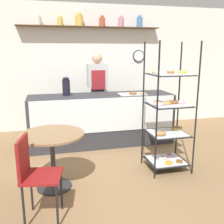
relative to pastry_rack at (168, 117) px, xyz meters
name	(u,v)px	position (x,y,z in m)	size (l,w,h in m)	color
ground_plane	(119,171)	(-0.70, 0.08, -0.79)	(14.00, 14.00, 0.00)	olive
back_wall	(90,67)	(-0.70, 2.54, 0.58)	(10.00, 0.30, 2.70)	white
display_counter	(102,119)	(-0.70, 1.31, -0.33)	(2.63, 0.71, 0.93)	#333338
pastry_rack	(168,117)	(0.00, 0.00, 0.00)	(0.60, 0.53, 1.84)	black
person_worker	(98,91)	(-0.66, 1.90, 0.13)	(0.40, 0.23, 1.68)	#282833
cafe_table	(52,147)	(-1.63, -0.16, -0.24)	(0.81, 0.81, 0.73)	#262628
cafe_chair	(33,170)	(-1.84, -0.78, -0.24)	(0.44, 0.44, 0.90)	black
coffee_carafe	(66,87)	(-1.33, 1.39, 0.30)	(0.14, 0.14, 0.33)	black
donut_tray_counter	(134,94)	(-0.12, 1.20, 0.16)	(0.49, 0.34, 0.05)	silver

